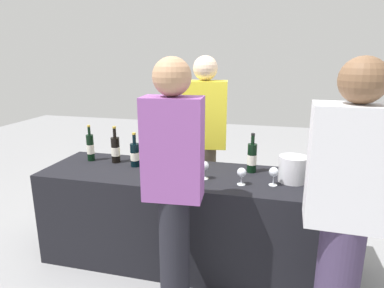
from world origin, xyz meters
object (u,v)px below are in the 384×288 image
(wine_bottle_1, at_px, (116,149))
(wine_glass_2, at_px, (204,166))
(wine_bottle_2, at_px, (135,154))
(wine_glass_4, at_px, (274,173))
(wine_bottle_3, at_px, (187,154))
(wine_glass_0, at_px, (152,162))
(wine_glass_1, at_px, (168,163))
(guest_1, at_px, (346,210))
(wine_bottle_4, at_px, (252,158))
(server_pouring, at_px, (205,138))
(guest_0, at_px, (173,182))
(ice_bucket, at_px, (293,169))
(wine_bottle_0, at_px, (90,147))
(wine_glass_3, at_px, (242,173))

(wine_bottle_1, height_order, wine_glass_2, wine_bottle_1)
(wine_bottle_2, xyz_separation_m, wine_glass_4, (1.16, -0.16, -0.01))
(wine_bottle_1, xyz_separation_m, wine_bottle_3, (0.65, 0.04, -0.00))
(wine_glass_0, bearing_deg, wine_bottle_3, 46.41)
(wine_glass_1, bearing_deg, wine_glass_2, -6.10)
(wine_glass_1, height_order, guest_1, guest_1)
(wine_bottle_2, xyz_separation_m, wine_bottle_4, (0.99, 0.09, 0.02))
(wine_glass_2, distance_m, server_pouring, 0.74)
(wine_bottle_3, relative_size, wine_glass_0, 2.31)
(wine_glass_1, bearing_deg, guest_1, -28.47)
(wine_glass_2, distance_m, wine_glass_4, 0.52)
(guest_1, bearing_deg, wine_bottle_4, 124.59)
(server_pouring, relative_size, guest_0, 1.00)
(wine_glass_1, bearing_deg, wine_bottle_1, 161.39)
(wine_glass_4, relative_size, server_pouring, 0.08)
(wine_bottle_2, xyz_separation_m, guest_0, (0.56, -0.67, 0.05))
(guest_0, relative_size, guest_1, 1.00)
(wine_glass_0, bearing_deg, wine_bottle_1, 154.52)
(wine_glass_4, xyz_separation_m, guest_0, (-0.61, -0.51, 0.06))
(wine_bottle_1, xyz_separation_m, wine_bottle_2, (0.21, -0.06, -0.01))
(wine_bottle_3, bearing_deg, wine_glass_0, -133.59)
(server_pouring, bearing_deg, wine_bottle_1, 27.78)
(wine_glass_2, bearing_deg, guest_0, -99.60)
(wine_glass_0, relative_size, ice_bucket, 0.65)
(wine_bottle_3, relative_size, guest_0, 0.19)
(wine_bottle_0, height_order, wine_bottle_1, same)
(wine_bottle_3, xyz_separation_m, ice_bucket, (0.87, -0.14, -0.02))
(wine_bottle_1, relative_size, wine_bottle_4, 1.01)
(wine_glass_1, distance_m, server_pouring, 0.71)
(wine_glass_1, bearing_deg, wine_bottle_3, 66.34)
(wine_bottle_0, bearing_deg, ice_bucket, -3.23)
(wine_glass_2, xyz_separation_m, guest_1, (0.90, -0.62, 0.04))
(ice_bucket, bearing_deg, wine_glass_0, -175.05)
(wine_bottle_0, relative_size, wine_bottle_1, 1.00)
(wine_bottle_0, bearing_deg, wine_glass_2, -10.89)
(wine_glass_0, bearing_deg, wine_glass_2, -2.27)
(wine_bottle_1, bearing_deg, guest_0, -43.80)
(wine_glass_2, relative_size, ice_bucket, 0.68)
(wine_glass_2, bearing_deg, wine_bottle_0, 169.11)
(server_pouring, bearing_deg, wine_glass_4, 124.60)
(wine_glass_3, bearing_deg, wine_bottle_0, 169.31)
(wine_bottle_2, relative_size, ice_bucket, 1.40)
(wine_glass_4, bearing_deg, wine_bottle_2, 172.03)
(server_pouring, distance_m, guest_1, 1.71)
(wine_glass_3, distance_m, server_pouring, 0.89)
(guest_0, bearing_deg, wine_bottle_1, 131.61)
(wine_bottle_3, height_order, wine_glass_2, wine_bottle_3)
(ice_bucket, xyz_separation_m, guest_0, (-0.75, -0.63, 0.06))
(wine_bottle_1, distance_m, wine_glass_2, 0.88)
(wine_bottle_4, xyz_separation_m, wine_glass_0, (-0.78, -0.23, -0.03))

